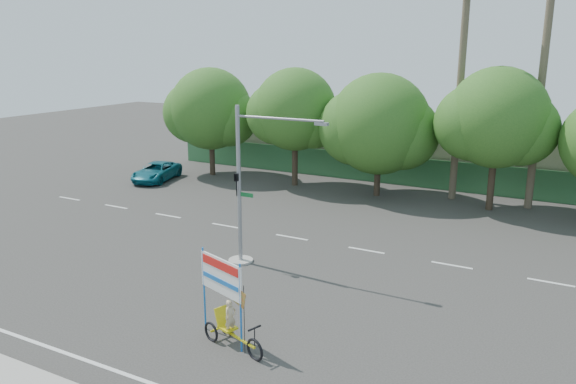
% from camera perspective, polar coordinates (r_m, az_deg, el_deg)
% --- Properties ---
extents(ground, '(120.00, 120.00, 0.00)m').
position_cam_1_polar(ground, '(21.21, -4.98, -11.72)').
color(ground, '#33302D').
rests_on(ground, ground).
extents(fence, '(38.00, 0.08, 2.00)m').
position_cam_1_polar(fence, '(39.71, 12.07, 2.04)').
color(fence, '#336B3D').
rests_on(fence, ground).
extents(building_left, '(12.00, 8.00, 4.00)m').
position_cam_1_polar(building_left, '(47.20, 1.94, 5.54)').
color(building_left, '#BFB498').
rests_on(building_left, ground).
extents(building_right, '(14.00, 8.00, 3.60)m').
position_cam_1_polar(building_right, '(42.62, 24.24, 3.01)').
color(building_right, '#BFB498').
rests_on(building_right, ground).
extents(tree_far_left, '(7.14, 6.00, 7.96)m').
position_cam_1_polar(tree_far_left, '(42.09, -7.92, 8.11)').
color(tree_far_left, '#473828').
rests_on(tree_far_left, ground).
extents(tree_left, '(6.66, 5.60, 8.07)m').
position_cam_1_polar(tree_left, '(38.39, 0.66, 8.09)').
color(tree_left, '#473828').
rests_on(tree_left, ground).
extents(tree_center, '(7.62, 6.40, 7.85)m').
position_cam_1_polar(tree_center, '(36.12, 9.18, 6.55)').
color(tree_center, '#473828').
rests_on(tree_center, ground).
extents(tree_right, '(6.90, 5.80, 8.36)m').
position_cam_1_polar(tree_right, '(34.43, 20.39, 6.74)').
color(tree_right, '#473828').
rests_on(tree_right, ground).
extents(palm_tall, '(3.73, 3.79, 17.45)m').
position_cam_1_polar(palm_tall, '(35.48, 24.89, 15.02)').
color(palm_tall, '#70604C').
rests_on(palm_tall, ground).
extents(palm_short, '(3.73, 3.79, 14.45)m').
position_cam_1_polar(palm_short, '(36.06, 17.31, 13.09)').
color(palm_short, '#70604C').
rests_on(palm_short, ground).
extents(traffic_signal, '(4.72, 1.10, 7.00)m').
position_cam_1_polar(traffic_signal, '(24.43, -4.39, -0.80)').
color(traffic_signal, gray).
rests_on(traffic_signal, ground).
extents(trike_billboard, '(2.92, 1.29, 3.01)m').
position_cam_1_polar(trike_billboard, '(18.47, -6.18, -11.74)').
color(trike_billboard, black).
rests_on(trike_billboard, ground).
extents(pickup_truck, '(3.17, 5.04, 1.30)m').
position_cam_1_polar(pickup_truck, '(41.56, -13.22, 2.03)').
color(pickup_truck, '#106576').
rests_on(pickup_truck, ground).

